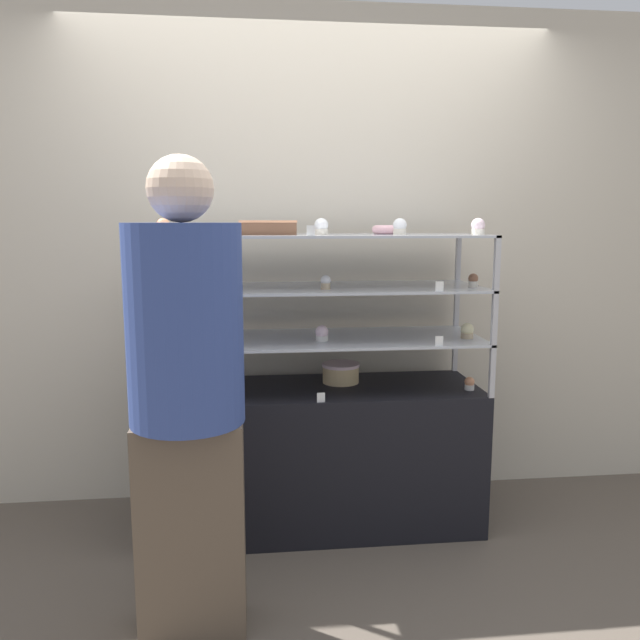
# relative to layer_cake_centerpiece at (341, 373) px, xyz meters

# --- Properties ---
(ground_plane) EXTENTS (20.00, 20.00, 0.00)m
(ground_plane) POSITION_rel_layer_cake_centerpiece_xyz_m (-0.11, -0.08, -0.75)
(ground_plane) COLOR brown
(back_wall) EXTENTS (8.00, 0.05, 2.60)m
(back_wall) POSITION_rel_layer_cake_centerpiece_xyz_m (-0.11, 0.34, 0.55)
(back_wall) COLOR beige
(back_wall) RESTS_ON ground_plane
(display_base) EXTENTS (1.55, 0.55, 0.70)m
(display_base) POSITION_rel_layer_cake_centerpiece_xyz_m (-0.11, -0.08, -0.40)
(display_base) COLOR black
(display_base) RESTS_ON ground_plane
(display_riser_lower) EXTENTS (1.55, 0.55, 0.25)m
(display_riser_lower) POSITION_rel_layer_cake_centerpiece_xyz_m (-0.11, -0.08, 0.18)
(display_riser_lower) COLOR #B7B7BC
(display_riser_lower) RESTS_ON display_base
(display_riser_middle) EXTENTS (1.55, 0.55, 0.25)m
(display_riser_middle) POSITION_rel_layer_cake_centerpiece_xyz_m (-0.11, -0.08, 0.43)
(display_riser_middle) COLOR #B7B7BC
(display_riser_middle) RESTS_ON display_riser_lower
(display_riser_upper) EXTENTS (1.55, 0.55, 0.25)m
(display_riser_upper) POSITION_rel_layer_cake_centerpiece_xyz_m (-0.11, -0.08, 0.68)
(display_riser_upper) COLOR #B7B7BC
(display_riser_upper) RESTS_ON display_riser_middle
(layer_cake_centerpiece) EXTENTS (0.19, 0.19, 0.10)m
(layer_cake_centerpiece) POSITION_rel_layer_cake_centerpiece_xyz_m (0.00, 0.00, 0.00)
(layer_cake_centerpiece) COLOR #DBBC84
(layer_cake_centerpiece) RESTS_ON display_base
(sheet_cake_frosted) EXTENTS (0.26, 0.13, 0.07)m
(sheet_cake_frosted) POSITION_rel_layer_cake_centerpiece_xyz_m (-0.36, -0.14, 0.72)
(sheet_cake_frosted) COLOR brown
(sheet_cake_frosted) RESTS_ON display_riser_upper
(cupcake_0) EXTENTS (0.05, 0.05, 0.06)m
(cupcake_0) POSITION_rel_layer_cake_centerpiece_xyz_m (-0.85, -0.13, -0.02)
(cupcake_0) COLOR white
(cupcake_0) RESTS_ON display_base
(cupcake_1) EXTENTS (0.05, 0.05, 0.06)m
(cupcake_1) POSITION_rel_layer_cake_centerpiece_xyz_m (0.59, -0.21, -0.02)
(cupcake_1) COLOR white
(cupcake_1) RESTS_ON display_base
(price_tag_0) EXTENTS (0.04, 0.00, 0.04)m
(price_tag_0) POSITION_rel_layer_cake_centerpiece_xyz_m (-0.14, -0.34, -0.03)
(price_tag_0) COLOR white
(price_tag_0) RESTS_ON display_base
(cupcake_2) EXTENTS (0.06, 0.06, 0.07)m
(cupcake_2) POSITION_rel_layer_cake_centerpiece_xyz_m (-0.84, -0.21, 0.23)
(cupcake_2) COLOR white
(cupcake_2) RESTS_ON display_riser_lower
(cupcake_3) EXTENTS (0.06, 0.06, 0.07)m
(cupcake_3) POSITION_rel_layer_cake_centerpiece_xyz_m (-0.11, -0.16, 0.23)
(cupcake_3) COLOR white
(cupcake_3) RESTS_ON display_riser_lower
(cupcake_4) EXTENTS (0.06, 0.06, 0.07)m
(cupcake_4) POSITION_rel_layer_cake_centerpiece_xyz_m (0.58, -0.17, 0.23)
(cupcake_4) COLOR #CCB28C
(cupcake_4) RESTS_ON display_riser_lower
(price_tag_1) EXTENTS (0.04, 0.00, 0.04)m
(price_tag_1) POSITION_rel_layer_cake_centerpiece_xyz_m (0.40, -0.34, 0.22)
(price_tag_1) COLOR white
(price_tag_1) RESTS_ON display_riser_lower
(cupcake_5) EXTENTS (0.05, 0.05, 0.06)m
(cupcake_5) POSITION_rel_layer_cake_centerpiece_xyz_m (-0.85, -0.19, 0.47)
(cupcake_5) COLOR beige
(cupcake_5) RESTS_ON display_riser_middle
(cupcake_6) EXTENTS (0.05, 0.05, 0.06)m
(cupcake_6) POSITION_rel_layer_cake_centerpiece_xyz_m (-0.10, -0.19, 0.47)
(cupcake_6) COLOR #CCB28C
(cupcake_6) RESTS_ON display_riser_middle
(cupcake_7) EXTENTS (0.05, 0.05, 0.06)m
(cupcake_7) POSITION_rel_layer_cake_centerpiece_xyz_m (0.61, -0.17, 0.47)
(cupcake_7) COLOR beige
(cupcake_7) RESTS_ON display_riser_middle
(price_tag_2) EXTENTS (0.04, 0.00, 0.04)m
(price_tag_2) POSITION_rel_layer_cake_centerpiece_xyz_m (0.39, -0.34, 0.46)
(price_tag_2) COLOR white
(price_tag_2) RESTS_ON display_riser_middle
(cupcake_8) EXTENTS (0.06, 0.06, 0.08)m
(cupcake_8) POSITION_rel_layer_cake_centerpiece_xyz_m (-0.82, -0.19, 0.72)
(cupcake_8) COLOR beige
(cupcake_8) RESTS_ON display_riser_upper
(cupcake_9) EXTENTS (0.06, 0.06, 0.08)m
(cupcake_9) POSITION_rel_layer_cake_centerpiece_xyz_m (-0.12, -0.18, 0.72)
(cupcake_9) COLOR beige
(cupcake_9) RESTS_ON display_riser_upper
(cupcake_10) EXTENTS (0.06, 0.06, 0.08)m
(cupcake_10) POSITION_rel_layer_cake_centerpiece_xyz_m (0.25, -0.15, 0.72)
(cupcake_10) COLOR beige
(cupcake_10) RESTS_ON display_riser_upper
(cupcake_11) EXTENTS (0.06, 0.06, 0.08)m
(cupcake_11) POSITION_rel_layer_cake_centerpiece_xyz_m (0.60, -0.22, 0.72)
(cupcake_11) COLOR beige
(cupcake_11) RESTS_ON display_riser_upper
(price_tag_3) EXTENTS (0.04, 0.00, 0.04)m
(price_tag_3) POSITION_rel_layer_cake_centerpiece_xyz_m (-0.18, -0.34, 0.71)
(price_tag_3) COLOR white
(price_tag_3) RESTS_ON display_riser_upper
(donut_glazed) EXTENTS (0.14, 0.14, 0.04)m
(donut_glazed) POSITION_rel_layer_cake_centerpiece_xyz_m (0.22, -0.01, 0.71)
(donut_glazed) COLOR #EFB2BC
(donut_glazed) RESTS_ON display_riser_upper
(customer_figure) EXTENTS (0.40, 0.40, 1.72)m
(customer_figure) POSITION_rel_layer_cake_centerpiece_xyz_m (-0.67, -0.85, 0.17)
(customer_figure) COLOR brown
(customer_figure) RESTS_ON ground_plane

